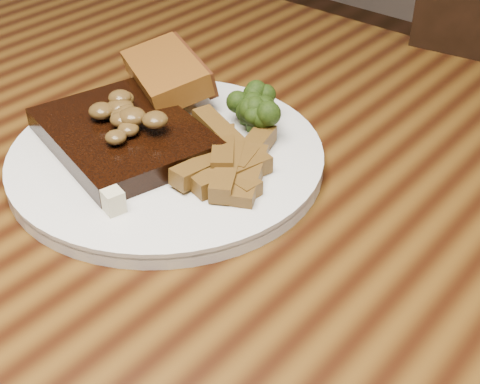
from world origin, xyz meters
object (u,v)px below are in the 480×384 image
at_px(garlic_bread, 167,90).
at_px(dining_table, 236,306).
at_px(plate, 167,159).
at_px(potato_wedges, 222,159).
at_px(steak, 123,136).

bearing_deg(garlic_bread, dining_table, -3.19).
xyz_separation_m(plate, potato_wedges, (0.06, 0.01, 0.02)).
xyz_separation_m(dining_table, garlic_bread, (-0.18, 0.11, 0.12)).
distance_m(dining_table, potato_wedges, 0.14).
bearing_deg(potato_wedges, plate, -168.14).
distance_m(plate, potato_wedges, 0.06).
height_order(dining_table, garlic_bread, garlic_bread).
bearing_deg(plate, dining_table, -15.61).
height_order(plate, potato_wedges, potato_wedges).
bearing_deg(steak, dining_table, 9.89).
bearing_deg(dining_table, plate, 164.39).
relative_size(dining_table, garlic_bread, 14.18).
xyz_separation_m(plate, garlic_bread, (-0.07, 0.07, 0.02)).
bearing_deg(potato_wedges, dining_table, -39.60).
bearing_deg(garlic_bread, steak, -43.08).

